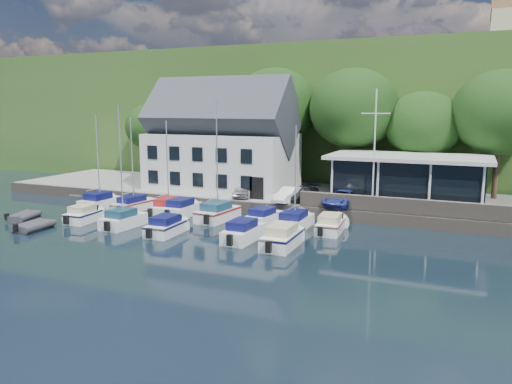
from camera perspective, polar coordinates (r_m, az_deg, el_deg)
ground at (r=33.14m, az=-6.17°, el=-6.34°), size 180.00×180.00×0.00m
quay at (r=48.60m, az=4.06°, el=-0.55°), size 60.00×13.00×1.00m
quay_face at (r=42.64m, az=1.14°, el=-1.97°), size 60.00×0.30×1.00m
hillside at (r=91.02m, az=13.63°, el=8.72°), size 160.00×75.00×16.00m
field_patch at (r=98.19m, az=19.39°, el=13.27°), size 50.00×30.00×0.30m
harbor_building at (r=49.84m, az=-3.90°, el=5.33°), size 14.40×8.20×8.70m
club_pavilion at (r=44.31m, az=16.97°, el=1.40°), size 13.20×7.20×4.10m
seawall at (r=39.92m, az=17.51°, el=-1.62°), size 18.00×0.50×1.20m
gangway at (r=49.73m, az=-17.66°, el=-1.34°), size 1.20×6.00×1.40m
car_silver at (r=45.47m, az=-1.49°, el=0.19°), size 2.20×3.84×1.23m
car_white at (r=43.24m, az=3.83°, el=-0.29°), size 2.01×4.05×1.27m
car_dgrey at (r=43.92m, az=5.11°, el=-0.19°), size 2.86×4.52×1.22m
car_blue at (r=41.99m, az=9.98°, el=-0.62°), size 2.47×4.40×1.42m
flagpole at (r=40.93m, az=13.37°, el=4.73°), size 2.29×0.20×9.53m
tree_0 at (r=61.65m, az=-11.81°, el=5.92°), size 6.26×6.26×8.55m
tree_1 at (r=57.71m, az=-6.90°, el=6.26°), size 6.93×6.93×9.47m
tree_2 at (r=52.90m, az=2.18°, el=7.48°), size 8.90×8.90×12.17m
tree_3 at (r=50.21m, az=11.06°, el=7.04°), size 8.70×8.70×11.90m
tree_4 at (r=49.50m, az=18.44°, el=5.35°), size 7.02×7.02×9.60m
tree_5 at (r=49.10m, az=25.99°, el=5.90°), size 8.34×8.34×11.40m
boat_r1_0 at (r=46.70m, az=-17.65°, el=3.83°), size 2.35×5.74×9.44m
boat_r1_1 at (r=45.14m, az=-13.97°, el=3.19°), size 2.50×6.53×8.47m
boat_r1_2 at (r=42.86m, az=-10.10°, el=3.29°), size 2.95×5.98×8.91m
boat_r1_3 at (r=42.65m, az=-8.48°, el=-1.72°), size 2.00×5.71×1.52m
boat_r1_4 at (r=40.03m, az=-4.48°, el=3.39°), size 2.77×6.24×9.50m
boat_r1_5 at (r=39.27m, az=0.86°, el=-2.72°), size 2.40×5.64×1.36m
boat_r1_6 at (r=37.32m, az=4.53°, el=2.27°), size 2.07×6.11×8.63m
boat_r1_7 at (r=37.27m, az=8.54°, el=-3.50°), size 2.27×5.73×1.36m
boat_r2_0 at (r=42.43m, az=-19.04°, el=-2.31°), size 2.28×4.92×1.37m
boat_r2_1 at (r=38.99m, az=-15.17°, el=2.42°), size 2.32×5.44×8.83m
boat_r2_2 at (r=36.79m, az=-10.16°, el=-3.69°), size 2.15×5.48×1.41m
boat_r2_3 at (r=34.52m, az=-1.44°, el=-4.34°), size 1.93×5.78×1.50m
boat_r2_4 at (r=33.06m, az=3.06°, el=-4.96°), size 2.19×6.11×1.53m
dinghy_0 at (r=45.25m, az=-24.96°, el=-2.40°), size 2.58×3.38×0.70m
dinghy_1 at (r=41.14m, az=-24.11°, el=-3.45°), size 2.13×3.32×0.74m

